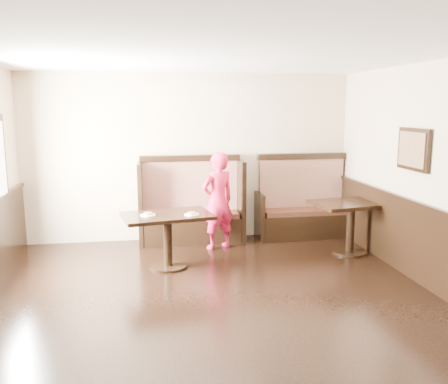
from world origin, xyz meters
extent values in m
plane|color=black|center=(0.00, 0.00, 0.00)|extent=(7.00, 7.00, 0.00)
plane|color=#C1A88C|center=(0.00, 3.50, 1.40)|extent=(5.50, 0.00, 5.50)
plane|color=white|center=(0.00, 0.00, 2.80)|extent=(7.00, 7.00, 0.00)
cube|color=black|center=(2.71, 1.20, 1.70)|extent=(0.04, 0.70, 0.55)
cube|color=olive|center=(2.69, 1.20, 1.70)|extent=(0.01, 0.60, 0.45)
cube|color=black|center=(0.00, 3.22, 0.21)|extent=(1.60, 0.50, 0.42)
cube|color=#3D1F13|center=(0.00, 3.22, 0.46)|extent=(1.54, 0.46, 0.09)
cube|color=#490E1B|center=(0.00, 3.43, 0.90)|extent=(1.60, 0.12, 0.92)
cube|color=black|center=(0.00, 3.43, 1.40)|extent=(1.68, 0.16, 0.10)
cube|color=black|center=(-0.84, 3.32, 0.68)|extent=(0.07, 0.72, 1.36)
cube|color=black|center=(0.84, 3.32, 0.68)|extent=(0.07, 0.72, 1.36)
cube|color=black|center=(1.95, 3.22, 0.21)|extent=(1.50, 0.50, 0.42)
cube|color=#3D1F13|center=(1.95, 3.22, 0.46)|extent=(1.44, 0.46, 0.09)
cube|color=#490E1B|center=(1.95, 3.43, 0.90)|extent=(1.50, 0.12, 0.92)
cube|color=black|center=(1.95, 3.43, 1.40)|extent=(1.58, 0.16, 0.10)
cube|color=black|center=(1.16, 3.32, 0.40)|extent=(0.07, 0.72, 0.80)
cube|color=black|center=(2.74, 3.32, 0.40)|extent=(0.07, 0.72, 0.80)
cube|color=black|center=(-0.45, 2.01, 0.75)|extent=(1.34, 0.98, 0.05)
cylinder|color=black|center=(-0.45, 2.01, 0.36)|extent=(0.12, 0.12, 0.71)
cylinder|color=black|center=(-0.45, 2.01, 0.02)|extent=(0.53, 0.53, 0.03)
cube|color=black|center=(2.37, 2.24, 0.78)|extent=(1.27, 0.94, 0.05)
cylinder|color=black|center=(2.37, 2.24, 0.38)|extent=(0.13, 0.13, 0.74)
cylinder|color=black|center=(2.37, 2.24, 0.02)|extent=(0.55, 0.55, 0.03)
imported|color=#D91742|center=(0.38, 2.82, 0.78)|extent=(0.67, 0.57, 1.55)
cylinder|color=white|center=(-0.72, 1.96, 0.78)|extent=(0.21, 0.21, 0.01)
cylinder|color=tan|center=(-0.72, 1.96, 0.80)|extent=(0.13, 0.13, 0.02)
cylinder|color=#EABA54|center=(-0.72, 1.96, 0.81)|extent=(0.11, 0.11, 0.01)
cylinder|color=white|center=(-0.12, 1.89, 0.78)|extent=(0.21, 0.21, 0.01)
cylinder|color=tan|center=(-0.12, 1.89, 0.80)|extent=(0.13, 0.13, 0.02)
cylinder|color=#EABA54|center=(-0.12, 1.89, 0.81)|extent=(0.11, 0.11, 0.01)
camera|label=1|loc=(-0.71, -4.47, 2.24)|focal=38.00mm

